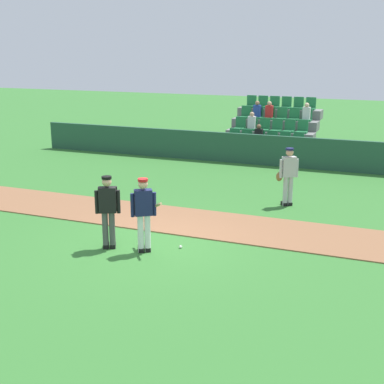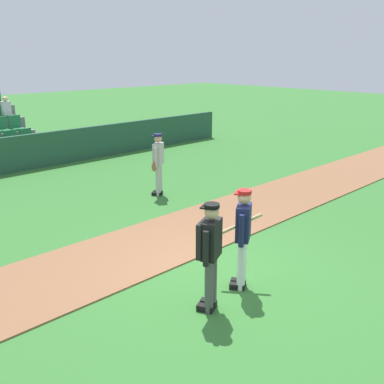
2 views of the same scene
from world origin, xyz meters
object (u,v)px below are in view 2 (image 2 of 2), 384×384
object	(u,v)px
runner_grey_jersey	(158,162)
baseball	(244,263)
batter_navy_jersey	(243,235)
umpire_home_plate	(210,251)

from	to	relation	value
runner_grey_jersey	baseball	xyz separation A→B (m)	(-1.57, -4.48, -0.93)
baseball	batter_navy_jersey	bearing A→B (deg)	-143.79
batter_navy_jersey	umpire_home_plate	world-z (taller)	same
batter_navy_jersey	umpire_home_plate	bearing A→B (deg)	-173.60
baseball	runner_grey_jersey	bearing A→B (deg)	70.61
umpire_home_plate	batter_navy_jersey	bearing A→B (deg)	6.40
umpire_home_plate	baseball	bearing A→B (deg)	21.02
batter_navy_jersey	runner_grey_jersey	xyz separation A→B (m)	(2.27, 4.98, -0.01)
batter_navy_jersey	baseball	bearing A→B (deg)	36.21
runner_grey_jersey	baseball	size ratio (longest dim) A/B	23.78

